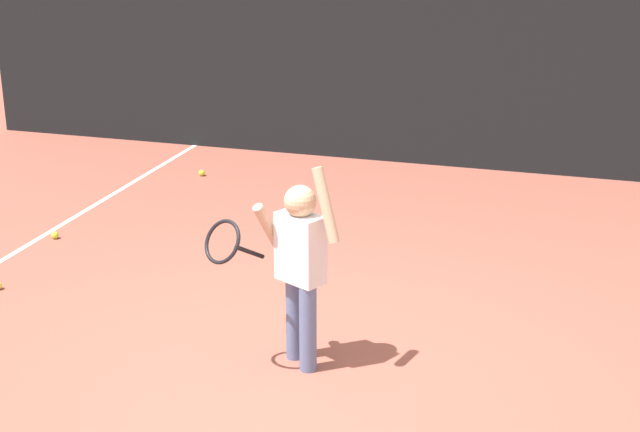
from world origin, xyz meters
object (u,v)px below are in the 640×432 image
tennis_player (297,259)px  tennis_ball_1 (202,173)px  tennis_ball_4 (55,235)px  water_bottle (289,240)px

tennis_player → tennis_ball_1: size_ratio=20.46×
tennis_ball_1 → tennis_ball_4: same height
water_bottle → tennis_player: bearing=-69.4°
tennis_player → tennis_ball_4: 3.24m
tennis_player → tennis_ball_1: bearing=148.2°
water_bottle → tennis_ball_1: bearing=131.2°
tennis_player → tennis_ball_4: size_ratio=20.46×
tennis_ball_1 → tennis_player: bearing=-57.9°
water_bottle → tennis_ball_4: size_ratio=3.33×
tennis_ball_1 → tennis_ball_4: bearing=-102.0°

